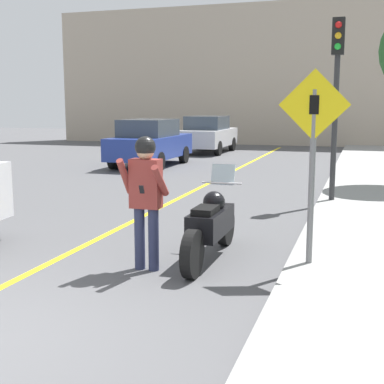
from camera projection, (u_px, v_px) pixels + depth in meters
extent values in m
cube|color=yellow|center=(145.00, 215.00, 10.71)|extent=(0.12, 36.00, 0.01)
cube|color=#B2A38E|center=(299.00, 75.00, 28.71)|extent=(28.00, 1.20, 7.57)
cylinder|color=black|center=(192.00, 254.00, 6.79)|extent=(0.14, 0.63, 0.63)
cylinder|color=black|center=(226.00, 225.00, 8.41)|extent=(0.14, 0.63, 0.63)
cube|color=black|center=(211.00, 222.00, 7.56)|extent=(0.40, 1.19, 0.36)
sphere|color=black|center=(214.00, 202.00, 7.68)|extent=(0.32, 0.32, 0.32)
cube|color=black|center=(206.00, 211.00, 7.28)|extent=(0.28, 0.48, 0.10)
cylinder|color=silver|center=(222.00, 183.00, 8.05)|extent=(0.62, 0.03, 0.03)
cube|color=silver|center=(223.00, 174.00, 8.10)|extent=(0.36, 0.12, 0.31)
cylinder|color=#282D4C|center=(140.00, 238.00, 7.15)|extent=(0.14, 0.14, 0.85)
cylinder|color=#282D4C|center=(154.00, 239.00, 7.09)|extent=(0.14, 0.14, 0.85)
cube|color=maroon|center=(146.00, 184.00, 7.00)|extent=(0.40, 0.22, 0.65)
cylinder|color=maroon|center=(125.00, 176.00, 6.97)|extent=(0.09, 0.39, 0.50)
cylinder|color=maroon|center=(160.00, 181.00, 6.81)|extent=(0.09, 0.45, 0.45)
sphere|color=tan|center=(145.00, 151.00, 6.93)|extent=(0.23, 0.23, 0.23)
sphere|color=black|center=(145.00, 147.00, 6.93)|extent=(0.28, 0.28, 0.28)
cube|color=black|center=(142.00, 189.00, 6.73)|extent=(0.06, 0.05, 0.11)
cylinder|color=slate|center=(312.00, 178.00, 6.95)|extent=(0.08, 0.08, 2.27)
cube|color=yellow|center=(314.00, 105.00, 6.77)|extent=(0.91, 0.02, 0.91)
cube|color=black|center=(314.00, 105.00, 6.76)|extent=(0.12, 0.01, 0.24)
cylinder|color=#2D2D30|center=(335.00, 111.00, 11.53)|extent=(0.12, 0.12, 3.89)
cube|color=black|center=(338.00, 36.00, 11.26)|extent=(0.26, 0.22, 0.76)
sphere|color=red|center=(339.00, 25.00, 11.11)|extent=(0.14, 0.14, 0.14)
sphere|color=gold|center=(338.00, 36.00, 11.15)|extent=(0.14, 0.14, 0.14)
sphere|color=green|center=(338.00, 46.00, 11.18)|extent=(0.14, 0.14, 0.14)
cylinder|color=black|center=(144.00, 153.00, 20.76)|extent=(0.22, 0.64, 0.64)
cylinder|color=black|center=(184.00, 155.00, 20.26)|extent=(0.22, 0.64, 0.64)
cylinder|color=black|center=(114.00, 160.00, 18.31)|extent=(0.22, 0.64, 0.64)
cylinder|color=black|center=(159.00, 161.00, 17.81)|extent=(0.22, 0.64, 0.64)
cube|color=navy|center=(151.00, 147.00, 19.22)|extent=(1.80, 4.20, 0.76)
cube|color=#38424C|center=(148.00, 128.00, 18.95)|extent=(1.58, 2.18, 0.60)
cylinder|color=black|center=(199.00, 143.00, 26.15)|extent=(0.22, 0.64, 0.64)
cylinder|color=black|center=(232.00, 144.00, 25.65)|extent=(0.22, 0.64, 0.64)
cylinder|color=black|center=(182.00, 147.00, 23.71)|extent=(0.22, 0.64, 0.64)
cylinder|color=black|center=(218.00, 148.00, 23.21)|extent=(0.22, 0.64, 0.64)
cube|color=silver|center=(208.00, 137.00, 24.62)|extent=(1.80, 4.20, 0.76)
cube|color=#38424C|center=(207.00, 123.00, 24.35)|extent=(1.58, 2.18, 0.60)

